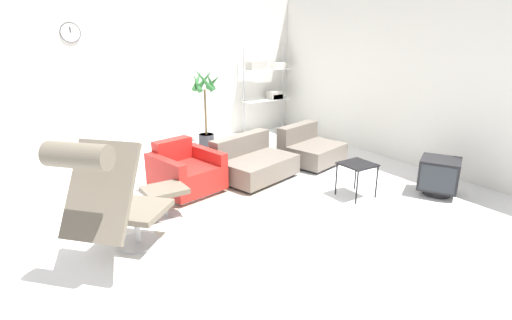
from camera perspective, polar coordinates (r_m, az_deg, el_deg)
ground_plane at (r=5.13m, az=-3.61°, el=-6.63°), size 12.00×12.00×0.00m
wall_back at (r=7.74m, az=-16.33°, el=11.84°), size 12.00×0.09×2.80m
wall_right at (r=7.03m, az=21.32°, el=10.78°), size 0.06×12.00×2.80m
round_rug at (r=4.88m, az=-0.36°, el=-7.95°), size 2.36×2.36×0.01m
lounge_chair at (r=3.83m, az=-20.41°, el=-4.13°), size 1.22×1.20×1.30m
ottoman at (r=4.86m, az=-12.89°, el=-4.90°), size 0.49×0.41×0.38m
armchair_red at (r=5.58m, az=-10.04°, el=-1.86°), size 0.94×0.96×0.69m
couch_low at (r=6.00m, az=-0.43°, el=-0.52°), size 1.29×1.08×0.63m
couch_second at (r=6.76m, az=7.67°, el=1.44°), size 1.08×1.02×0.63m
side_table at (r=5.46m, az=14.28°, el=-1.02°), size 0.41×0.41×0.46m
crt_television at (r=5.93m, az=24.68°, el=-2.04°), size 0.66×0.66×0.50m
potted_plant at (r=7.71m, az=-7.23°, el=7.40°), size 0.54×0.54×1.51m
shelf_unit at (r=8.73m, az=1.73°, el=11.19°), size 1.09×0.28×1.81m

